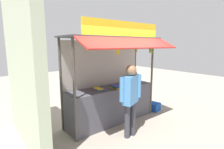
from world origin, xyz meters
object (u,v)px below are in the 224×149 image
Objects in this scene: magazine_stack_front_right at (98,89)px; water_bottle_back_right at (136,77)px; banana_bunch_leftmost at (136,50)px; plastic_crate at (154,107)px; water_bottle_far_left at (131,77)px; banana_bunch_rightmost at (118,51)px; vendor_person at (131,94)px; water_bottle_rear_center at (128,78)px; banana_bunch_inner_left at (151,51)px; magazine_stack_mid_right at (116,87)px.

water_bottle_back_right is at bearing 5.86° from magazine_stack_front_right.
water_bottle_back_right is at bearing 41.69° from banana_bunch_leftmost.
plastic_crate is at bearing -6.12° from magazine_stack_front_right.
water_bottle_far_left is 1.57m from banana_bunch_rightmost.
water_bottle_back_right reaches higher than magazine_stack_front_right.
water_bottle_rear_center is at bearing 27.47° from vendor_person.
water_bottle_far_left is at bearing 10.48° from magazine_stack_front_right.
magazine_stack_mid_right is at bearing 166.68° from banana_bunch_inner_left.
banana_bunch_inner_left is 1.65m from vendor_person.
water_bottle_rear_center is at bearing 118.89° from banana_bunch_inner_left.
banana_bunch_inner_left and banana_bunch_rightmost have the same top height.
magazine_stack_mid_right is 1.11m from banana_bunch_leftmost.
vendor_person is at bearing -159.00° from banana_bunch_inner_left.
water_bottle_far_left is at bearing 24.05° from magazine_stack_mid_right.
magazine_stack_mid_right is 0.88× the size of plastic_crate.
banana_bunch_leftmost is at bearing -169.76° from plastic_crate.
water_bottle_rear_center is 0.98× the size of magazine_stack_front_right.
vendor_person is at bearing -141.05° from water_bottle_back_right.
water_bottle_back_right is 1.07× the size of banana_bunch_leftmost.
water_bottle_rear_center is at bearing 24.64° from magazine_stack_mid_right.
banana_bunch_rightmost is (-1.28, -0.58, 0.85)m from water_bottle_back_right.
banana_bunch_rightmost is at bearing -146.99° from water_bottle_rear_center.
water_bottle_far_left reaches higher than plastic_crate.
vendor_person is (-0.20, -0.74, -0.00)m from magazine_stack_mid_right.
water_bottle_rear_center reaches higher than magazine_stack_mid_right.
water_bottle_rear_center is 1.00× the size of water_bottle_back_right.
magazine_stack_front_right reaches higher than plastic_crate.
banana_bunch_rightmost is at bearing -173.41° from plastic_crate.
banana_bunch_inner_left is 1.91m from plastic_crate.
plastic_crate is at bearing -38.57° from water_bottle_far_left.
water_bottle_back_right is 0.81× the size of plastic_crate.
magazine_stack_mid_right is 0.76m from vendor_person.
water_bottle_far_left is 1.03× the size of magazine_stack_front_right.
banana_bunch_rightmost reaches higher than water_bottle_back_right.
water_bottle_far_left reaches higher than magazine_stack_front_right.
water_bottle_back_right is at bearing 140.17° from plastic_crate.
plastic_crate is (1.77, 0.68, -0.89)m from vendor_person.
water_bottle_back_right is at bearing -34.44° from water_bottle_far_left.
vendor_person is at bearing -74.21° from magazine_stack_front_right.
banana_bunch_leftmost is at bearing -138.31° from water_bottle_back_right.
plastic_crate is (2.02, -0.22, -0.88)m from magazine_stack_front_right.
water_bottle_back_right is 1.69m from vendor_person.
water_bottle_rear_center is 1.08m from banana_bunch_inner_left.
banana_bunch_rightmost is (-1.13, -0.68, 0.85)m from water_bottle_far_left.
water_bottle_back_right is at bearing 16.43° from magazine_stack_mid_right.
water_bottle_rear_center and water_bottle_back_right have the same top height.
banana_bunch_inner_left is 1.01× the size of banana_bunch_rightmost.
water_bottle_far_left is 1.13× the size of banana_bunch_leftmost.
banana_bunch_inner_left is at bearing -13.32° from magazine_stack_mid_right.
banana_bunch_rightmost reaches higher than water_bottle_rear_center.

